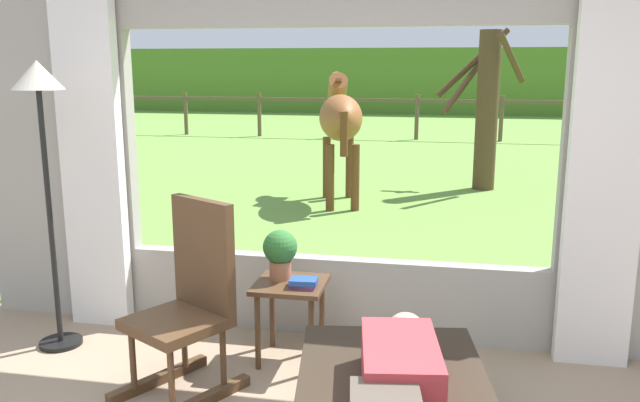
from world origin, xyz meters
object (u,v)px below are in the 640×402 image
Objects in this scene: book_stack at (303,283)px; pasture_tree at (486,106)px; side_table at (291,296)px; horse at (340,118)px; floor_lamp_left at (41,119)px; reclining_person at (397,388)px; rocking_chair at (190,300)px; potted_plant at (280,251)px.

book_stack is 0.07× the size of pasture_tree.
horse is at bearing 95.60° from side_table.
book_stack is 1.95m from floor_lamp_left.
pasture_tree reaches higher than reclining_person.
horse is at bearing 119.77° from rocking_chair.
pasture_tree is (1.95, 6.59, 0.70)m from rocking_chair.
pasture_tree reaches higher than horse.
pasture_tree is at bearing 76.37° from side_table.
book_stack is at bearing 66.03° from rocking_chair.
potted_plant is (0.39, 0.54, 0.16)m from rocking_chair.
horse is (0.01, 5.21, 0.61)m from rocking_chair.
side_table is 0.29m from potted_plant.
potted_plant is at bearing 144.70° from book_stack.
potted_plant is at bearing 143.13° from side_table.
floor_lamp_left is at bearing -169.65° from rocking_chair.
potted_plant is 0.17× the size of floor_lamp_left.
floor_lamp_left is 1.04× the size of horse.
side_table is 6.34m from pasture_tree.
rocking_chair is (-1.24, 0.76, 0.02)m from reclining_person.
rocking_chair is at bearing 139.97° from reclining_person.
side_table is at bearing 146.04° from book_stack.
rocking_chair is 6.41× the size of book_stack.
potted_plant is at bearing -104.47° from pasture_tree.
book_stack is 0.10× the size of horse.
side_table is 1.63× the size of potted_plant.
pasture_tree is (0.72, 7.35, 0.73)m from reclining_person.
potted_plant is 1.72m from floor_lamp_left.
horse is at bearing 93.11° from reclining_person.
floor_lamp_left is at bearing 145.35° from reclining_person.
book_stack is (0.18, -0.13, -0.16)m from potted_plant.
reclining_person is 4.49× the size of potted_plant.
horse is at bearing 96.68° from book_stack.
pasture_tree is (1.94, 1.38, 0.09)m from horse.
reclining_person is at bearing -57.00° from potted_plant.
book_stack is (0.10, -0.07, 0.12)m from side_table.
reclining_person reaches higher than book_stack.
rocking_chair is 0.69m from side_table.
side_table is 2.98× the size of book_stack.
book_stack is 0.09× the size of floor_lamp_left.
reclining_person is at bearing -60.42° from book_stack.
side_table is (-0.76, 1.24, -0.10)m from reclining_person.
horse reaches higher than side_table.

